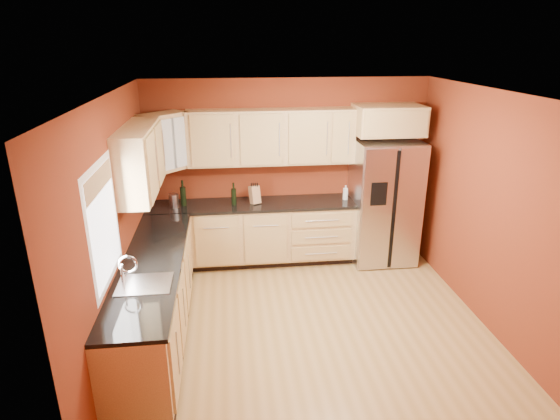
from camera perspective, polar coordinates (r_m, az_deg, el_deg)
name	(u,v)px	position (r m, az deg, el deg)	size (l,w,h in m)	color
floor	(310,325)	(5.54, 3.65, -13.85)	(4.00, 4.00, 0.00)	#A07A3D
ceiling	(316,94)	(4.62, 4.38, 13.93)	(4.00, 4.00, 0.00)	white
wall_back	(288,170)	(6.81, 0.93, 4.88)	(4.00, 0.04, 2.60)	maroon
wall_front	(368,331)	(3.21, 10.65, -14.31)	(4.00, 0.04, 2.60)	maroon
wall_left	(117,229)	(4.99, -19.26, -2.15)	(0.04, 4.00, 2.60)	maroon
wall_right	(491,212)	(5.64, 24.38, -0.27)	(0.04, 4.00, 2.60)	maroon
base_cabinets_back	(252,234)	(6.77, -3.40, -2.98)	(2.90, 0.60, 0.88)	#A88351
base_cabinets_left	(155,301)	(5.30, -14.96, -10.68)	(0.60, 2.80, 0.88)	#A88351
countertop_back	(252,205)	(6.59, -3.48, 0.66)	(2.90, 0.62, 0.04)	black
countertop_left	(152,263)	(5.09, -15.32, -6.21)	(0.62, 2.80, 0.04)	black
upper_cabinets_back	(271,137)	(6.50, -1.06, 8.90)	(2.30, 0.33, 0.75)	#A88351
upper_cabinets_left	(140,160)	(5.47, -16.69, 5.88)	(0.33, 1.35, 0.75)	#A88351
corner_upper_cabinet	(165,142)	(6.36, -13.87, 8.06)	(0.62, 0.33, 0.75)	#A88351
over_fridge_cabinet	(388,120)	(6.68, 13.08, 10.65)	(0.92, 0.60, 0.40)	#A88351
refrigerator	(384,202)	(6.89, 12.53, 1.00)	(0.90, 0.75, 1.78)	#BDBCC2
window	(104,224)	(4.44, -20.65, -1.60)	(0.03, 0.90, 1.00)	white
sink_faucet	(143,270)	(4.57, -16.36, -7.07)	(0.50, 0.42, 0.30)	white
canister_left	(174,201)	(6.54, -12.75, 1.08)	(0.11, 0.11, 0.19)	#BDBCC2
canister_right	(173,200)	(6.57, -12.87, 1.17)	(0.12, 0.12, 0.19)	#BDBCC2
wine_bottle_a	(234,194)	(6.49, -5.66, 1.97)	(0.07, 0.07, 0.32)	black
wine_bottle_b	(183,193)	(6.57, -11.75, 2.05)	(0.08, 0.08, 0.36)	black
knife_block	(255,195)	(6.55, -3.10, 1.88)	(0.12, 0.11, 0.25)	#A97C52
soap_dispenser	(345,192)	(6.77, 7.98, 2.14)	(0.07, 0.07, 0.21)	white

